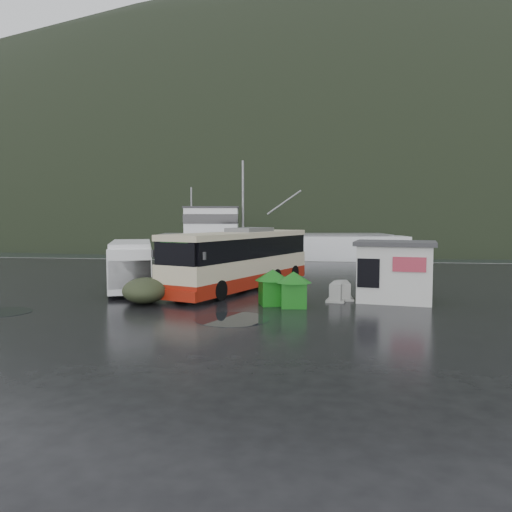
# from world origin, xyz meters

# --- Properties ---
(ground) EXTENTS (160.00, 160.00, 0.00)m
(ground) POSITION_xyz_m (0.00, 0.00, 0.00)
(ground) COLOR black
(ground) RESTS_ON ground
(harbor_water) EXTENTS (300.00, 180.00, 0.02)m
(harbor_water) POSITION_xyz_m (0.00, 110.00, 0.00)
(harbor_water) COLOR black
(harbor_water) RESTS_ON ground
(quay_edge) EXTENTS (160.00, 0.60, 1.50)m
(quay_edge) POSITION_xyz_m (0.00, 20.00, 0.00)
(quay_edge) COLOR #999993
(quay_edge) RESTS_ON ground
(headland) EXTENTS (780.00, 540.00, 570.00)m
(headland) POSITION_xyz_m (10.00, 250.00, 0.00)
(headland) COLOR black
(headland) RESTS_ON ground
(coach_bus) EXTENTS (6.94, 11.93, 3.29)m
(coach_bus) POSITION_xyz_m (2.30, 2.69, 0.00)
(coach_bus) COLOR beige
(coach_bus) RESTS_ON ground
(white_van) EXTENTS (4.20, 6.59, 2.61)m
(white_van) POSITION_xyz_m (-3.28, 1.20, 0.00)
(white_van) COLOR white
(white_van) RESTS_ON ground
(waste_bin_left) EXTENTS (1.41, 1.41, 1.57)m
(waste_bin_left) POSITION_xyz_m (4.50, -2.00, 0.00)
(waste_bin_left) COLOR #116412
(waste_bin_left) RESTS_ON ground
(waste_bin_right) EXTENTS (1.22, 1.22, 1.54)m
(waste_bin_right) POSITION_xyz_m (5.45, -2.45, 0.00)
(waste_bin_right) COLOR #116412
(waste_bin_right) RESTS_ON ground
(dome_tent) EXTENTS (2.69, 3.28, 1.13)m
(dome_tent) POSITION_xyz_m (-1.24, -2.24, 0.00)
(dome_tent) COLOR #2F3721
(dome_tent) RESTS_ON ground
(ticket_kiosk) EXTENTS (3.94, 3.24, 2.76)m
(ticket_kiosk) POSITION_xyz_m (9.93, -0.32, 0.00)
(ticket_kiosk) COLOR silver
(ticket_kiosk) RESTS_ON ground
(jersey_barrier_a) EXTENTS (1.08, 1.76, 0.83)m
(jersey_barrier_a) POSITION_xyz_m (7.34, -0.44, 0.00)
(jersey_barrier_a) COLOR #999993
(jersey_barrier_a) RESTS_ON ground
(jersey_barrier_b) EXTENTS (0.93, 1.67, 0.81)m
(jersey_barrier_b) POSITION_xyz_m (7.64, 0.07, 0.00)
(jersey_barrier_b) COLOR #999993
(jersey_barrier_b) RESTS_ON ground
(fishing_trawler) EXTENTS (28.85, 10.44, 11.29)m
(fishing_trawler) POSITION_xyz_m (1.34, 28.95, 0.00)
(fishing_trawler) COLOR white
(fishing_trawler) RESTS_ON ground
(puddles) EXTENTS (12.12, 2.89, 0.01)m
(puddles) POSITION_xyz_m (-0.45, -5.30, 0.00)
(puddles) COLOR black
(puddles) RESTS_ON ground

